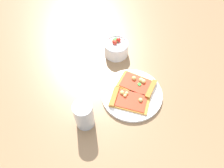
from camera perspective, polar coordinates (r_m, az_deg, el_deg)
name	(u,v)px	position (r m, az deg, el deg)	size (l,w,h in m)	color
ground_plane	(117,97)	(0.94, 1.27, -3.30)	(2.40, 2.40, 0.00)	#93704C
plate	(132,94)	(0.95, 5.00, -2.61)	(0.25, 0.25, 0.01)	white
pizza_slice_near	(139,85)	(0.96, 6.90, -0.15)	(0.17, 0.13, 0.03)	gold
pizza_slice_far	(127,99)	(0.92, 3.81, -3.91)	(0.18, 0.15, 0.02)	gold
salad_bowl	(116,48)	(1.06, 1.09, 9.03)	(0.11, 0.11, 0.08)	white
soda_glass	(84,116)	(0.84, -7.04, -7.90)	(0.07, 0.07, 0.13)	silver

